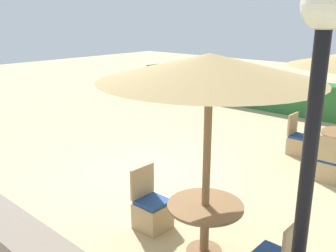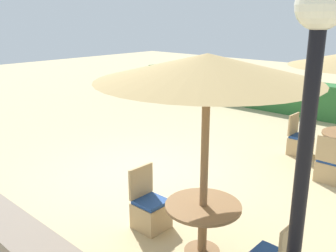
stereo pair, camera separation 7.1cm
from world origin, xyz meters
name	(u,v)px [view 2 (the right image)]	position (x,y,z in m)	size (l,w,h in m)	color
ground_plane	(148,175)	(0.00, 0.00, 0.00)	(40.00, 40.00, 0.00)	#C6B284
hedge_row	(297,98)	(0.00, 6.73, 0.54)	(13.00, 0.70, 1.08)	#2D6B33
lamp_post	(309,114)	(3.93, -2.07, 2.35)	(0.36, 0.36, 3.32)	black
parasol_front_right	(207,68)	(2.37, -1.28, 2.48)	(2.68, 2.68, 2.65)	olive
round_table_front_right	(203,216)	(2.37, -1.28, 0.55)	(1.00, 1.00, 0.71)	olive
patio_chair_front_right_west	(150,211)	(1.41, -1.31, 0.26)	(0.46, 0.46, 0.93)	tan
patio_chair_back_right_west	(300,143)	(1.71, 3.21, 0.26)	(0.46, 0.46, 0.93)	tan
patio_chair_back_right_south	(330,168)	(2.77, 2.19, 0.26)	(0.46, 0.46, 0.93)	tan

